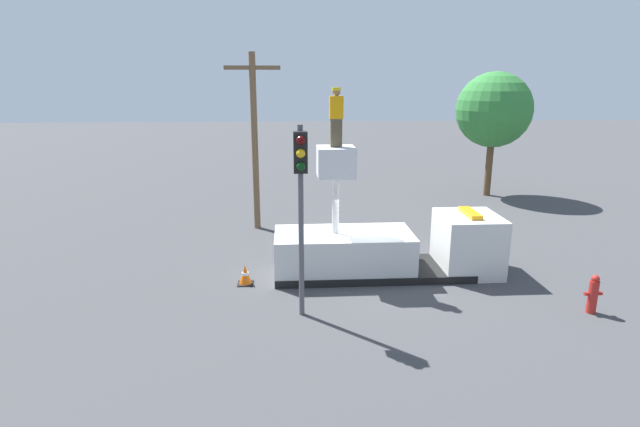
% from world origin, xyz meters
% --- Properties ---
extents(ground_plane, '(120.00, 120.00, 0.00)m').
position_xyz_m(ground_plane, '(0.00, 0.00, 0.00)').
color(ground_plane, '#424244').
extents(bucket_truck, '(7.19, 2.16, 4.12)m').
position_xyz_m(bucket_truck, '(0.41, 0.00, 0.85)').
color(bucket_truck, black).
rests_on(bucket_truck, ground).
extents(worker, '(0.40, 0.26, 1.75)m').
position_xyz_m(worker, '(-1.20, 0.00, 5.00)').
color(worker, brown).
rests_on(worker, bucket_truck).
extents(traffic_light_pole, '(0.34, 0.57, 5.04)m').
position_xyz_m(traffic_light_pole, '(-2.35, -2.92, 3.57)').
color(traffic_light_pole, '#515156').
rests_on(traffic_light_pole, ground).
extents(fire_hydrant, '(0.49, 0.25, 1.09)m').
position_xyz_m(fire_hydrant, '(5.44, -3.17, 0.53)').
color(fire_hydrant, '#B2231E').
rests_on(fire_hydrant, ground).
extents(traffic_cone_rear, '(0.48, 0.48, 0.62)m').
position_xyz_m(traffic_cone_rear, '(-4.02, -0.63, 0.29)').
color(traffic_cone_rear, black).
rests_on(traffic_cone_rear, ground).
extents(tree_left_bg, '(3.89, 3.89, 6.50)m').
position_xyz_m(tree_left_bg, '(8.07, 10.81, 4.53)').
color(tree_left_bg, brown).
rests_on(tree_left_bg, ground).
extents(utility_pole, '(2.20, 0.26, 7.13)m').
position_xyz_m(utility_pole, '(-4.00, 5.41, 3.87)').
color(utility_pole, brown).
rests_on(utility_pole, ground).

